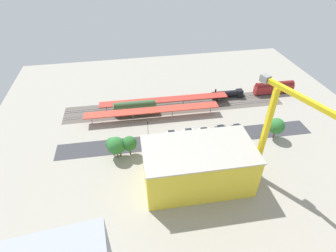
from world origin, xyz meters
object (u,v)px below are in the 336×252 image
Objects in this scene: locomotive at (229,94)px; street_tree_3 at (276,126)px; tower_crane at (275,129)px; street_tree_0 at (112,144)px; street_tree_2 at (207,136)px; box_truck_0 at (207,149)px; freight_coach_far at (135,107)px; platform_canopy_near at (153,110)px; construction_building at (198,166)px; box_truck_1 at (196,146)px; street_tree_5 at (120,146)px; street_tree_4 at (129,143)px; parked_car_2 at (204,130)px; passenger_coach at (274,87)px; parked_car_4 at (171,133)px; traffic_light at (148,127)px; street_tree_1 at (116,146)px; parked_car_3 at (188,131)px; parked_car_1 at (221,128)px; platform_canopy_far at (164,100)px; parked_car_0 at (237,127)px.

street_tree_3 reaches higher than locomotive.
tower_crane is 53.54m from street_tree_0.
street_tree_2 is at bearing 0.70° from street_tree_3.
freight_coach_far is at bearing -51.89° from box_truck_0.
platform_canopy_near is 3.49× the size of locomotive.
construction_building is 16.67m from box_truck_1.
street_tree_5 is at bearing -34.21° from construction_building.
street_tree_3 is at bearing 179.43° from street_tree_4.
construction_building is at bearing 24.72° from street_tree_3.
passenger_coach is at bearing -150.90° from parked_car_2.
street_tree_4 is (30.17, 8.01, 4.43)m from parked_car_2.
parked_car_4 is 0.45× the size of box_truck_1.
street_tree_0 is (33.83, -4.81, 3.73)m from box_truck_0.
street_tree_3 reaches higher than street_tree_2.
parked_car_4 is 0.66× the size of traffic_light.
street_tree_0 is at bearing 29.16° from locomotive.
box_truck_0 is at bearing 171.91° from street_tree_0.
tower_crane is 4.01× the size of street_tree_1.
parked_car_1 is at bearing 179.62° from parked_car_3.
parked_car_2 is at bearing 145.02° from freight_coach_far.
passenger_coach reaches higher than platform_canopy_far.
construction_building reaches higher than street_tree_2.
parked_car_2 is at bearing -68.69° from tower_crane.
box_truck_1 reaches higher than parked_car_3.
freight_coach_far is 22.05m from parked_car_4.
parked_car_2 is at bearing -166.10° from street_tree_1.
street_tree_0 is 0.89× the size of street_tree_1.
street_tree_2 is at bearing 77.43° from parked_car_2.
traffic_light is at bearing -129.20° from street_tree_4.
platform_canopy_far is at bearing -167.77° from freight_coach_far.
parked_car_4 is at bearing 22.52° from passenger_coach.
street_tree_2 is at bearing 177.28° from street_tree_0.
traffic_light reaches higher than locomotive.
street_tree_3 is 1.26× the size of traffic_light.
box_truck_1 is at bearing 125.59° from freight_coach_far.
street_tree_3 is (-31.89, -1.14, 4.04)m from box_truck_1.
freight_coach_far is at bearing -98.73° from street_tree_4.
parked_car_0 is at bearing 157.65° from platform_canopy_near.
freight_coach_far is 2.44× the size of street_tree_0.
street_tree_4 reaches higher than box_truck_0.
platform_canopy_near is at bearing -60.80° from box_truck_1.
box_truck_0 is at bearing 107.58° from parked_car_3.
street_tree_4 is (-5.97, 0.73, -0.17)m from street_tree_0.
parked_car_4 is at bearing -81.27° from construction_building.
platform_canopy_near is 29.38m from parked_car_1.
street_tree_1 is 32.87m from street_tree_2.
parked_car_2 is at bearing 177.73° from parked_car_4.
freight_coach_far is 2.17× the size of street_tree_1.
traffic_light is at bearing -11.72° from street_tree_3.
parked_car_1 is 0.57× the size of street_tree_4.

